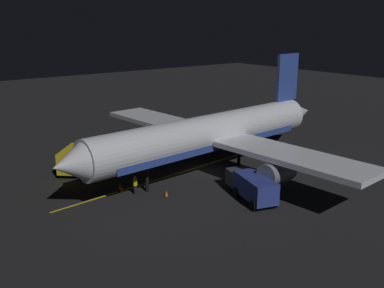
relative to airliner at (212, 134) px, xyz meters
The scene contains 9 objects.
ground_plane 4.25m from the airliner, 93.98° to the left, with size 180.00×180.00×0.20m, color black.
apron_guide_stripe 6.36m from the airliner, 71.10° to the left, with size 0.24×25.47×0.01m, color gold.
airliner is the anchor object (origin of this frame).
baggage_truck 14.57m from the airliner, 50.68° to the left, with size 6.14×5.89×2.58m.
catering_truck 8.61m from the airliner, 166.00° to the left, with size 6.79×3.94×2.30m.
ground_crew_worker 10.07m from the airliner, 92.77° to the left, with size 0.40×0.40×1.74m.
traffic_cone_near_left 8.92m from the airliner, 109.36° to the left, with size 0.50×0.50×0.55m.
traffic_cone_near_right 10.89m from the airliner, 81.59° to the left, with size 0.50×0.50×0.55m.
traffic_cone_under_wing 10.99m from the airliner, 85.52° to the left, with size 0.50×0.50×0.55m.
Camera 1 is at (-33.16, 27.76, 15.33)m, focal length 40.81 mm.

